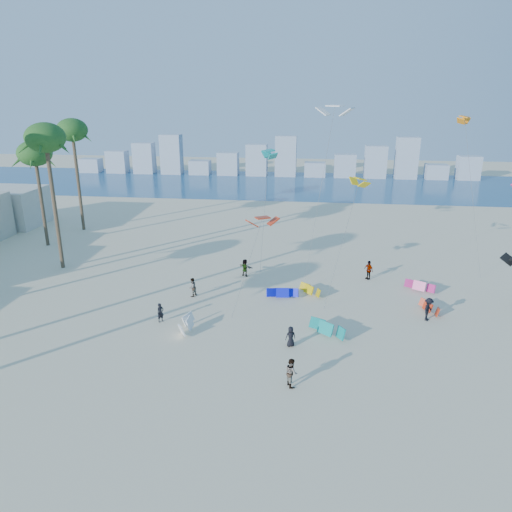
# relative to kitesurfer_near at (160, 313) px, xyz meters

# --- Properties ---
(ground) EXTENTS (220.00, 220.00, 0.00)m
(ground) POSITION_rel_kitesurfer_near_xyz_m (4.15, -12.18, -0.78)
(ground) COLOR beige
(ground) RESTS_ON ground
(ocean) EXTENTS (220.00, 220.00, 0.00)m
(ocean) POSITION_rel_kitesurfer_near_xyz_m (4.15, 59.82, -0.78)
(ocean) COLOR navy
(ocean) RESTS_ON ground
(kitesurfer_near) EXTENTS (0.66, 0.67, 1.56)m
(kitesurfer_near) POSITION_rel_kitesurfer_near_xyz_m (0.00, 0.00, 0.00)
(kitesurfer_near) COLOR black
(kitesurfer_near) RESTS_ON ground
(kitesurfer_mid) EXTENTS (1.01, 1.11, 1.86)m
(kitesurfer_mid) POSITION_rel_kitesurfer_near_xyz_m (10.71, -7.53, 0.15)
(kitesurfer_mid) COLOR gray
(kitesurfer_mid) RESTS_ON ground
(kitesurfers_far) EXTENTS (28.90, 14.89, 1.91)m
(kitesurfers_far) POSITION_rel_kitesurfer_near_xyz_m (13.57, 6.11, 0.12)
(kitesurfers_far) COLOR black
(kitesurfers_far) RESTS_ON ground
(grounded_kites) EXTENTS (20.88, 12.48, 1.02)m
(grounded_kites) POSITION_rel_kitesurfer_near_xyz_m (12.81, 3.32, -0.32)
(grounded_kites) COLOR white
(grounded_kites) RESTS_ON ground
(flying_kites) EXTENTS (31.48, 21.39, 16.61)m
(flying_kites) POSITION_rel_kitesurfer_near_xyz_m (18.56, 11.59, 10.54)
(flying_kites) COLOR red
(flying_kites) RESTS_ON ground
(distant_skyline) EXTENTS (85.00, 3.00, 8.40)m
(distant_skyline) POSITION_rel_kitesurfer_near_xyz_m (2.96, 69.82, 2.31)
(distant_skyline) COLOR #9EADBF
(distant_skyline) RESTS_ON ground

